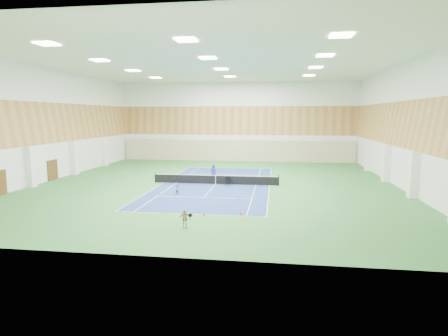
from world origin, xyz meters
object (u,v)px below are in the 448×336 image
object	(u,v)px
child_apron	(184,218)
ball_cart	(228,181)
tennis_net	(216,179)
child_court	(178,189)
coach	(213,173)

from	to	relation	value
child_apron	ball_cart	distance (m)	14.53
child_apron	tennis_net	bearing A→B (deg)	71.28
ball_cart	child_apron	bearing A→B (deg)	-106.06
child_apron	ball_cart	size ratio (longest dim) A/B	1.31
tennis_net	child_court	bearing A→B (deg)	-114.48
tennis_net	child_court	world-z (taller)	tennis_net
child_court	child_apron	xyz separation A→B (m)	(2.99, -9.61, 0.12)
coach	ball_cart	world-z (taller)	coach
tennis_net	child_court	distance (m)	6.04
tennis_net	coach	xyz separation A→B (m)	(-0.49, 1.43, 0.36)
tennis_net	coach	size ratio (longest dim) A/B	7.03
child_court	ball_cart	size ratio (longest dim) A/B	1.06
coach	child_apron	world-z (taller)	coach
coach	ball_cart	size ratio (longest dim) A/B	2.00
child_court	child_apron	size ratio (longest dim) A/B	0.80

